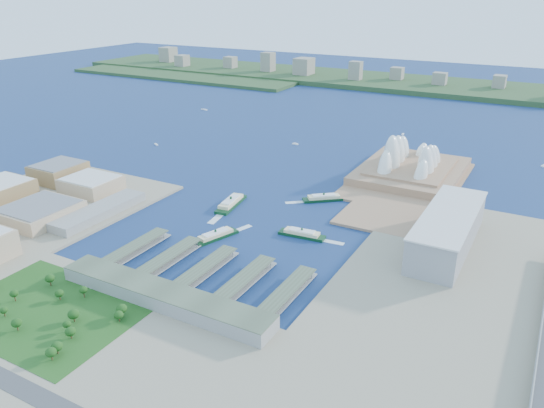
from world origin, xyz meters
The scene contains 21 objects.
ground centered at (0.00, 0.00, 0.00)m, with size 3000.00×3000.00×0.00m, color #10294E.
south_land centered at (0.00, -210.00, 1.50)m, with size 720.00×180.00×3.00m, color gray.
east_land centered at (240.00, -50.00, 1.50)m, with size 240.00×500.00×3.00m, color gray.
peninsula centered at (107.50, 260.00, 1.50)m, with size 135.00×220.00×3.00m, color #9D7456.
far_shore centered at (0.00, 980.00, 6.00)m, with size 2200.00×260.00×12.00m, color #2D4926.
opera_house centered at (105.00, 280.00, 32.00)m, with size 134.00×180.00×58.00m, color white, non-canonical shape.
toaster_building centered at (195.00, 80.00, 20.50)m, with size 45.00×155.00×35.00m, color gray.
west_buildings centered at (-250.00, -70.00, 16.50)m, with size 200.00×280.00×27.00m, color olive, non-canonical shape.
ferry_wharves centered at (14.00, -75.00, 4.65)m, with size 184.00×90.00×9.30m, color #495440, non-canonical shape.
terminal_building centered at (15.00, -135.00, 9.00)m, with size 200.00×28.00×12.00m, color gray.
park centered at (-60.00, -190.00, 11.00)m, with size 150.00×110.00×16.00m, color #194714, non-canonical shape.
far_skyline centered at (0.00, 960.00, 39.50)m, with size 1900.00×140.00×55.00m, color gray, non-canonical shape.
ferry_a centered at (-54.31, 71.65, 5.73)m, with size 15.42×60.59×11.46m, color #0D3417, non-canonical shape.
ferry_b centered at (36.08, 140.71, 4.90)m, with size 13.19×51.83×9.80m, color #0D3417, non-canonical shape.
ferry_c centered at (-19.87, -10.48, 4.87)m, with size 13.11×51.49×9.74m, color #0D3417, non-canonical shape.
ferry_d centered at (56.59, 37.32, 4.70)m, with size 12.66×49.74×9.40m, color #0D3417, non-canonical shape.
boat_a centered at (-304.94, 230.44, 1.21)m, with size 3.14×12.57×2.42m, color white, non-canonical shape.
boat_b centered at (-104.98, 344.16, 1.35)m, with size 3.50×10.01×2.70m, color white, non-canonical shape.
boat_c centered at (263.98, 418.13, 1.45)m, with size 3.77×12.92×2.91m, color white, non-canonical shape.
boat_d centered at (-390.65, 484.88, 1.29)m, with size 3.35×15.30×2.58m, color white, non-canonical shape.
boat_e centered at (33.42, 491.43, 1.30)m, with size 3.38×10.62×2.61m, color white, non-canonical shape.
Camera 1 is at (271.80, -416.59, 244.22)m, focal length 35.00 mm.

